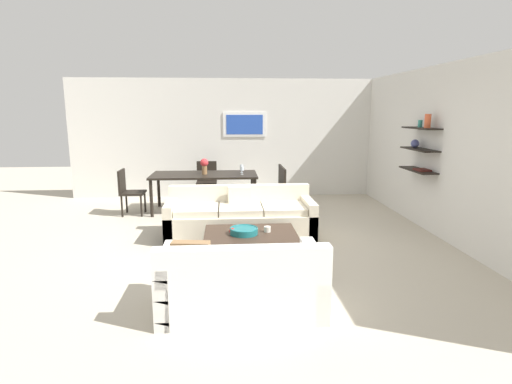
# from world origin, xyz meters

# --- Properties ---
(ground_plane) EXTENTS (18.00, 18.00, 0.00)m
(ground_plane) POSITION_xyz_m (0.00, 0.00, 0.00)
(ground_plane) COLOR #BCB29E
(back_wall_unit) EXTENTS (8.40, 0.09, 2.70)m
(back_wall_unit) POSITION_xyz_m (0.30, 3.53, 1.35)
(back_wall_unit) COLOR silver
(back_wall_unit) RESTS_ON ground
(right_wall_shelf_unit) EXTENTS (0.34, 8.20, 2.70)m
(right_wall_shelf_unit) POSITION_xyz_m (3.03, 0.60, 1.35)
(right_wall_shelf_unit) COLOR silver
(right_wall_shelf_unit) RESTS_ON ground
(sofa_beige) EXTENTS (2.31, 0.90, 0.78)m
(sofa_beige) POSITION_xyz_m (-0.15, 0.34, 0.29)
(sofa_beige) COLOR beige
(sofa_beige) RESTS_ON ground
(loveseat_white) EXTENTS (1.62, 0.90, 0.78)m
(loveseat_white) POSITION_xyz_m (-0.22, -2.12, 0.29)
(loveseat_white) COLOR white
(loveseat_white) RESTS_ON ground
(coffee_table) EXTENTS (1.23, 1.03, 0.38)m
(coffee_table) POSITION_xyz_m (-0.05, -0.80, 0.19)
(coffee_table) COLOR #38281E
(coffee_table) RESTS_ON ground
(decorative_bowl) EXTENTS (0.37, 0.37, 0.09)m
(decorative_bowl) POSITION_xyz_m (-0.14, -0.77, 0.43)
(decorative_bowl) COLOR #19666B
(decorative_bowl) RESTS_ON coffee_table
(candle_jar) EXTENTS (0.09, 0.09, 0.08)m
(candle_jar) POSITION_xyz_m (0.18, -0.70, 0.42)
(candle_jar) COLOR silver
(candle_jar) RESTS_ON coffee_table
(apple_on_coffee_table) EXTENTS (0.09, 0.09, 0.09)m
(apple_on_coffee_table) POSITION_xyz_m (-0.29, -0.77, 0.42)
(apple_on_coffee_table) COLOR red
(apple_on_coffee_table) RESTS_ON coffee_table
(dining_table) EXTENTS (2.08, 0.98, 0.75)m
(dining_table) POSITION_xyz_m (-0.80, 2.10, 0.69)
(dining_table) COLOR black
(dining_table) RESTS_ON ground
(dining_chair_head) EXTENTS (0.44, 0.44, 0.88)m
(dining_chair_head) POSITION_xyz_m (-0.80, 2.99, 0.50)
(dining_chair_head) COLOR black
(dining_chair_head) RESTS_ON ground
(dining_chair_right_near) EXTENTS (0.44, 0.44, 0.88)m
(dining_chair_right_near) POSITION_xyz_m (0.64, 1.88, 0.50)
(dining_chair_right_near) COLOR black
(dining_chair_right_near) RESTS_ON ground
(dining_chair_left_near) EXTENTS (0.44, 0.44, 0.88)m
(dining_chair_left_near) POSITION_xyz_m (-2.25, 1.88, 0.50)
(dining_chair_left_near) COLOR black
(dining_chair_left_near) RESTS_ON ground
(dining_chair_right_far) EXTENTS (0.44, 0.44, 0.88)m
(dining_chair_right_far) POSITION_xyz_m (0.64, 2.32, 0.50)
(dining_chair_right_far) COLOR black
(dining_chair_right_far) RESTS_ON ground
(wine_glass_right_far) EXTENTS (0.07, 0.07, 0.16)m
(wine_glass_right_far) POSITION_xyz_m (-0.06, 2.22, 0.87)
(wine_glass_right_far) COLOR silver
(wine_glass_right_far) RESTS_ON dining_table
(wine_glass_head) EXTENTS (0.07, 0.07, 0.17)m
(wine_glass_head) POSITION_xyz_m (-0.80, 2.53, 0.87)
(wine_glass_head) COLOR silver
(wine_glass_head) RESTS_ON dining_table
(wine_glass_right_near) EXTENTS (0.07, 0.07, 0.16)m
(wine_glass_right_near) POSITION_xyz_m (-0.06, 1.98, 0.86)
(wine_glass_right_near) COLOR silver
(wine_glass_right_near) RESTS_ON dining_table
(centerpiece_vase) EXTENTS (0.16, 0.16, 0.31)m
(centerpiece_vase) POSITION_xyz_m (-0.80, 2.06, 0.94)
(centerpiece_vase) COLOR olive
(centerpiece_vase) RESTS_ON dining_table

